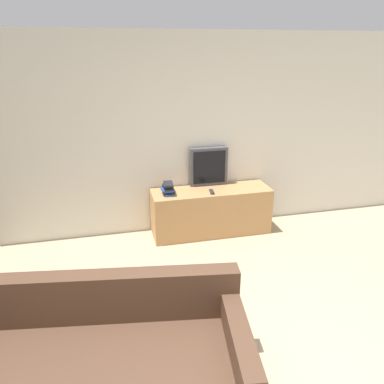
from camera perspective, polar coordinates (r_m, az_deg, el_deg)
wall_back at (r=4.94m, az=-4.01°, el=8.35°), size 9.00×0.06×2.60m
tv_stand at (r=5.10m, az=2.90°, el=-2.93°), size 1.59×0.48×0.62m
television at (r=5.08m, az=2.55°, el=3.89°), size 0.52×0.09×0.52m
couch at (r=3.02m, az=-14.85°, el=-24.46°), size 2.32×1.31×0.80m
book_stack at (r=4.80m, az=-3.67°, el=0.52°), size 0.16×0.23×0.15m
remote_on_stand at (r=4.88m, az=3.03°, el=0.03°), size 0.06×0.15×0.02m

